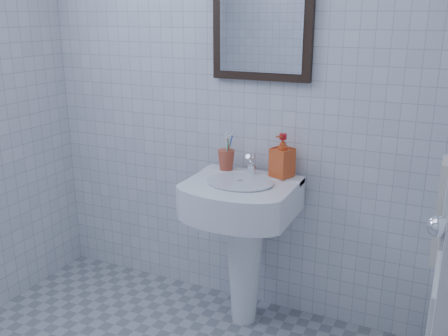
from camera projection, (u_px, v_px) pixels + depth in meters
The scene contains 7 objects.
wall_back at pixel (232, 76), 2.52m from camera, with size 2.20×0.02×2.50m, color silver.
washbasin at pixel (243, 228), 2.48m from camera, with size 0.52×0.38×0.79m.
faucet at pixel (251, 165), 2.47m from camera, with size 0.05×0.10×0.11m.
toothbrush_cup at pixel (226, 160), 2.54m from camera, with size 0.09×0.09×0.10m, color #B5482F, non-canonical shape.
soap_dispenser at pixel (282, 156), 2.42m from camera, with size 0.10×0.10×0.21m, color red.
wall_mirror at pixel (262, 14), 2.35m from camera, with size 0.50×0.04×0.62m.
hand_towel at pixel (440, 210), 1.80m from camera, with size 0.03×0.16×0.38m, color silver.
Camera 1 is at (1.04, -1.12, 1.55)m, focal length 40.00 mm.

